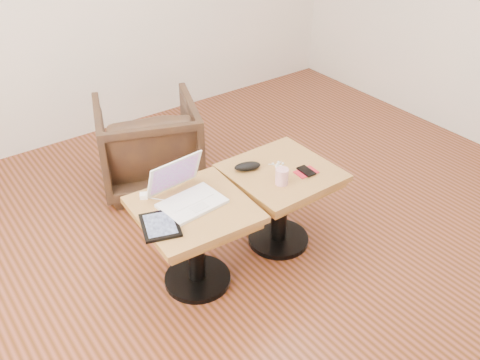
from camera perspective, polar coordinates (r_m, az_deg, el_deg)
room_shell at (r=2.50m, az=6.03°, el=14.30°), size 4.52×4.52×2.71m
side_table_left at (r=2.86m, az=-4.87°, el=-4.97°), size 0.61×0.61×0.52m
side_table_right at (r=3.14m, az=4.37°, el=-0.95°), size 0.58×0.58×0.52m
laptop at (r=2.80m, az=-5.76°, el=-1.46°), size 0.34×0.32×0.22m
tablet at (r=2.66m, az=-8.52°, el=-4.79°), size 0.24×0.27×0.02m
charging_adapter at (r=2.87m, az=-10.23°, el=-1.66°), size 0.06×0.06×0.03m
glasses_case at (r=3.05m, az=0.80°, el=1.47°), size 0.17×0.12×0.05m
striped_cup at (r=2.93m, az=4.49°, el=0.38°), size 0.09×0.09×0.09m
earbuds_tangle at (r=3.11m, az=4.09°, el=1.66°), size 0.08×0.06×0.02m
phone_on_sleeve at (r=3.06m, az=7.07°, el=0.90°), size 0.13×0.11×0.02m
armchair at (r=3.80m, az=-9.74°, el=3.82°), size 0.87×0.88×0.63m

